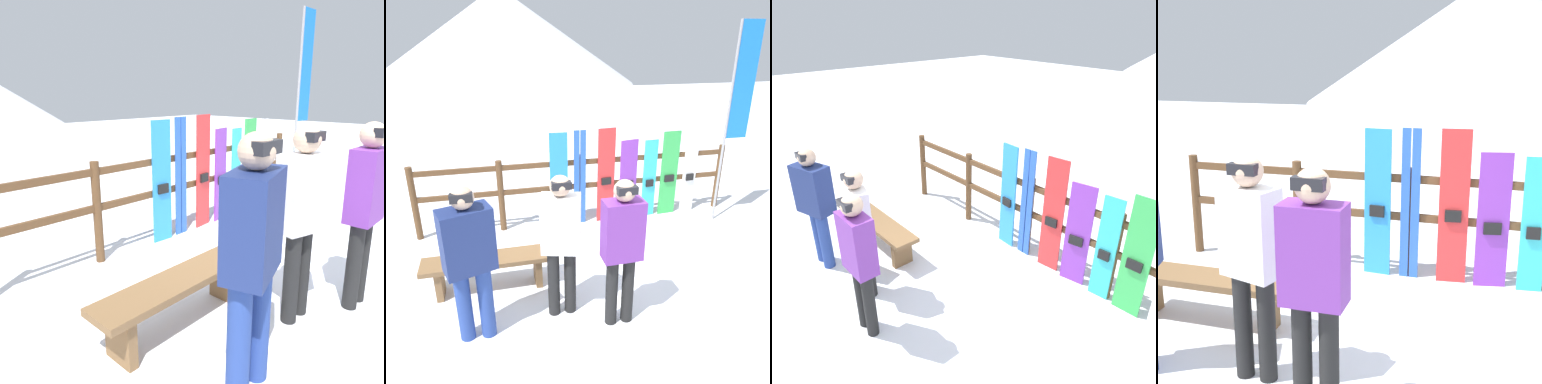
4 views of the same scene
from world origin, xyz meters
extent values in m
plane|color=white|center=(0.00, 0.00, 0.00)|extent=(40.00, 40.00, 0.00)
cone|color=silver|center=(0.00, 23.79, 3.00)|extent=(18.00, 18.00, 6.00)
cylinder|color=brown|center=(-2.57, 1.79, 0.59)|extent=(0.10, 0.10, 1.17)
cylinder|color=brown|center=(-1.28, 1.79, 0.59)|extent=(0.10, 0.10, 1.17)
cylinder|color=brown|center=(0.00, 1.79, 0.59)|extent=(0.10, 0.10, 1.17)
cylinder|color=brown|center=(1.28, 1.79, 0.59)|extent=(0.10, 0.10, 1.17)
cylinder|color=brown|center=(2.57, 1.79, 0.59)|extent=(0.10, 0.10, 1.17)
cube|color=brown|center=(0.00, 1.79, 0.64)|extent=(5.14, 0.05, 0.08)
cube|color=brown|center=(0.00, 1.79, 1.05)|extent=(5.14, 0.05, 0.08)
cube|color=brown|center=(-1.53, 0.24, 0.42)|extent=(1.58, 0.36, 0.06)
cube|color=brown|center=(-2.12, 0.24, 0.19)|extent=(0.08, 0.29, 0.39)
cube|color=brown|center=(-0.94, 0.24, 0.19)|extent=(0.08, 0.29, 0.39)
cylinder|color=navy|center=(-1.79, -0.55, 0.41)|extent=(0.15, 0.15, 0.82)
cylinder|color=navy|center=(-1.57, -0.55, 0.41)|extent=(0.15, 0.15, 0.82)
cube|color=navy|center=(-1.68, -0.55, 1.14)|extent=(0.54, 0.40, 0.65)
sphere|color=#D8B293|center=(-1.68, -0.55, 1.58)|extent=(0.22, 0.22, 0.22)
cube|color=black|center=(-1.68, -0.61, 1.61)|extent=(0.20, 0.08, 0.08)
cylinder|color=black|center=(-0.27, -0.68, 0.40)|extent=(0.13, 0.13, 0.81)
cylinder|color=black|center=(-0.09, -0.68, 0.40)|extent=(0.13, 0.13, 0.81)
cube|color=#723399|center=(-0.18, -0.68, 1.13)|extent=(0.41, 0.22, 0.64)
sphere|color=#D8B293|center=(-0.18, -0.68, 1.56)|extent=(0.22, 0.22, 0.22)
cube|color=black|center=(-0.18, -0.75, 1.58)|extent=(0.20, 0.08, 0.08)
cylinder|color=black|center=(-0.84, -0.39, 0.40)|extent=(0.13, 0.13, 0.80)
cylinder|color=black|center=(-0.66, -0.39, 0.40)|extent=(0.13, 0.13, 0.80)
cube|color=white|center=(-0.75, -0.39, 1.12)|extent=(0.46, 0.33, 0.64)
sphere|color=#D8B293|center=(-0.75, -0.39, 1.55)|extent=(0.22, 0.22, 0.22)
cube|color=black|center=(-0.75, -0.45, 1.57)|extent=(0.20, 0.08, 0.08)
cube|color=#288CE0|center=(-0.36, 1.73, 0.78)|extent=(0.29, 0.04, 1.57)
cube|color=black|center=(-0.36, 1.70, 0.71)|extent=(0.16, 0.04, 0.12)
cube|color=blue|center=(-0.07, 1.73, 0.79)|extent=(0.09, 0.02, 1.59)
cube|color=blue|center=(0.04, 1.73, 0.79)|extent=(0.09, 0.02, 1.59)
cube|color=red|center=(0.43, 1.73, 0.80)|extent=(0.30, 0.06, 1.60)
cube|color=black|center=(0.43, 1.70, 0.72)|extent=(0.17, 0.05, 0.12)
cube|color=purple|center=(0.82, 1.73, 0.69)|extent=(0.32, 0.08, 1.38)
cube|color=black|center=(0.82, 1.70, 0.62)|extent=(0.18, 0.06, 0.12)
cube|color=#2DBFCC|center=(1.20, 1.73, 0.68)|extent=(0.24, 0.05, 1.36)
cube|color=black|center=(1.20, 1.70, 0.61)|extent=(0.14, 0.04, 0.12)
cube|color=green|center=(1.56, 1.73, 0.74)|extent=(0.31, 0.04, 1.49)
cube|color=black|center=(1.56, 1.70, 0.67)|extent=(0.17, 0.04, 0.12)
cube|color=white|center=(1.95, 1.73, 0.73)|extent=(0.25, 0.04, 1.46)
cube|color=black|center=(1.95, 1.70, 0.66)|extent=(0.14, 0.04, 0.12)
cylinder|color=#99999E|center=(2.24, 1.30, 1.58)|extent=(0.04, 0.04, 3.15)
cube|color=blue|center=(2.44, 1.30, 2.29)|extent=(0.36, 0.01, 1.73)
camera|label=1|loc=(-3.45, -1.72, 1.90)|focal=35.00mm
camera|label=2|loc=(-1.40, -3.78, 2.90)|focal=35.00mm
camera|label=3|loc=(2.86, -1.92, 3.21)|focal=35.00mm
camera|label=4|loc=(0.88, -3.51, 2.30)|focal=50.00mm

